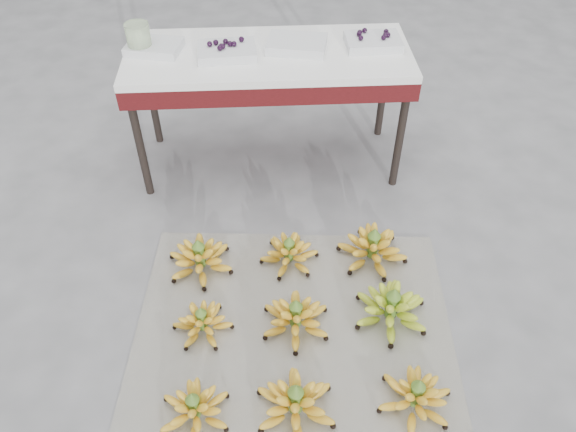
{
  "coord_description": "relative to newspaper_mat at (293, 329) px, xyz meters",
  "views": [
    {
      "loc": [
        -0.17,
        -1.34,
        1.87
      ],
      "look_at": [
        -0.08,
        0.29,
        0.31
      ],
      "focal_mm": 35.0,
      "sensor_mm": 36.0,
      "label": 1
    }
  ],
  "objects": [
    {
      "name": "bunch_front_right",
      "position": [
        0.41,
        -0.34,
        0.06
      ],
      "size": [
        0.31,
        0.31,
        0.16
      ],
      "rotation": [
        0.0,
        0.0,
        0.17
      ],
      "color": "yellow",
      "rests_on": "newspaper_mat"
    },
    {
      "name": "bunch_back_center",
      "position": [
        0.0,
        0.36,
        0.06
      ],
      "size": [
        0.29,
        0.29,
        0.15
      ],
      "rotation": [
        0.0,
        0.0,
        -0.15
      ],
      "color": "yellow",
      "rests_on": "newspaper_mat"
    },
    {
      "name": "tray_left",
      "position": [
        -0.24,
        1.07,
        0.66
      ],
      "size": [
        0.27,
        0.21,
        0.07
      ],
      "color": "silver",
      "rests_on": "vendor_table"
    },
    {
      "name": "tray_right",
      "position": [
        0.08,
        1.12,
        0.65
      ],
      "size": [
        0.3,
        0.24,
        0.04
      ],
      "color": "silver",
      "rests_on": "vendor_table"
    },
    {
      "name": "tray_far_left",
      "position": [
        -0.57,
        1.13,
        0.65
      ],
      "size": [
        0.27,
        0.22,
        0.04
      ],
      "color": "silver",
      "rests_on": "vendor_table"
    },
    {
      "name": "ground",
      "position": [
        0.07,
        0.05,
        -0.0
      ],
      "size": [
        60.0,
        60.0,
        0.0
      ],
      "primitive_type": "plane",
      "color": "#5E5E60",
      "rests_on": "ground"
    },
    {
      "name": "bunch_front_left",
      "position": [
        -0.36,
        -0.35,
        0.06
      ],
      "size": [
        0.31,
        0.31,
        0.15
      ],
      "rotation": [
        0.0,
        0.0,
        0.28
      ],
      "color": "yellow",
      "rests_on": "newspaper_mat"
    },
    {
      "name": "bunch_mid_right",
      "position": [
        0.39,
        0.03,
        0.07
      ],
      "size": [
        0.31,
        0.31,
        0.18
      ],
      "rotation": [
        0.0,
        0.0,
        0.03
      ],
      "color": "#77AE1E",
      "rests_on": "newspaper_mat"
    },
    {
      "name": "tray_far_right",
      "position": [
        0.44,
        1.12,
        0.65
      ],
      "size": [
        0.26,
        0.19,
        0.06
      ],
      "color": "silver",
      "rests_on": "vendor_table"
    },
    {
      "name": "bunch_mid_center",
      "position": [
        0.01,
        0.01,
        0.06
      ],
      "size": [
        0.29,
        0.29,
        0.17
      ],
      "rotation": [
        0.0,
        0.0,
        0.05
      ],
      "color": "yellow",
      "rests_on": "newspaper_mat"
    },
    {
      "name": "newspaper_mat",
      "position": [
        0.0,
        0.0,
        0.0
      ],
      "size": [
        1.33,
        1.15,
        0.01
      ],
      "primitive_type": "cube",
      "rotation": [
        0.0,
        0.0,
        -0.08
      ],
      "color": "silver",
      "rests_on": "ground"
    },
    {
      "name": "glass_jar",
      "position": [
        -0.63,
        1.12,
        0.7
      ],
      "size": [
        0.14,
        0.14,
        0.14
      ],
      "primitive_type": "cylinder",
      "rotation": [
        0.0,
        0.0,
        0.32
      ],
      "color": "#DAF5C3",
      "rests_on": "vendor_table"
    },
    {
      "name": "bunch_front_center",
      "position": [
        -0.02,
        -0.35,
        0.06
      ],
      "size": [
        0.38,
        0.38,
        0.18
      ],
      "rotation": [
        0.0,
        0.0,
        0.37
      ],
      "color": "yellow",
      "rests_on": "newspaper_mat"
    },
    {
      "name": "bunch_mid_left",
      "position": [
        -0.36,
        0.02,
        0.05
      ],
      "size": [
        0.26,
        0.26,
        0.14
      ],
      "rotation": [
        0.0,
        0.0,
        -0.13
      ],
      "color": "yellow",
      "rests_on": "newspaper_mat"
    },
    {
      "name": "bunch_back_right",
      "position": [
        0.37,
        0.36,
        0.07
      ],
      "size": [
        0.36,
        0.36,
        0.18
      ],
      "rotation": [
        0.0,
        0.0,
        0.23
      ],
      "color": "yellow",
      "rests_on": "newspaper_mat"
    },
    {
      "name": "vendor_table",
      "position": [
        -0.05,
        1.09,
        0.56
      ],
      "size": [
        1.32,
        0.53,
        0.63
      ],
      "color": "black",
      "rests_on": "ground"
    },
    {
      "name": "bunch_back_left",
      "position": [
        -0.38,
        0.35,
        0.06
      ],
      "size": [
        0.36,
        0.36,
        0.18
      ],
      "rotation": [
        0.0,
        0.0,
        0.31
      ],
      "color": "yellow",
      "rests_on": "newspaper_mat"
    }
  ]
}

